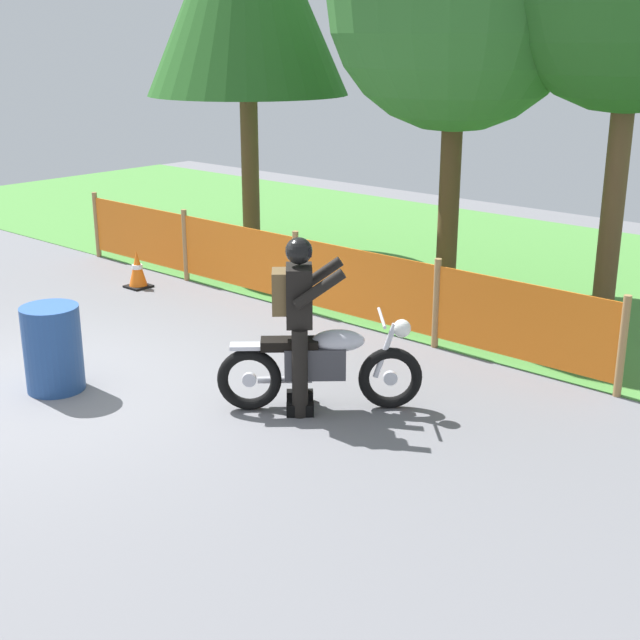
{
  "coord_description": "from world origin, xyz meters",
  "views": [
    {
      "loc": [
        7.47,
        -4.44,
        3.44
      ],
      "look_at": [
        2.35,
        1.38,
        0.9
      ],
      "focal_mm": 48.98,
      "sensor_mm": 36.0,
      "label": 1
    }
  ],
  "objects_px": {
    "spare_drum": "(53,348)",
    "motorcycle_lead": "(321,365)",
    "rider_lead": "(298,315)",
    "traffic_cone": "(137,270)"
  },
  "relations": [
    {
      "from": "spare_drum",
      "to": "motorcycle_lead",
      "type": "bearing_deg",
      "value": 31.19
    },
    {
      "from": "motorcycle_lead",
      "to": "spare_drum",
      "type": "height_order",
      "value": "motorcycle_lead"
    },
    {
      "from": "rider_lead",
      "to": "traffic_cone",
      "type": "xyz_separation_m",
      "value": [
        -4.62,
        1.62,
        -0.69
      ]
    },
    {
      "from": "motorcycle_lead",
      "to": "spare_drum",
      "type": "distance_m",
      "value": 2.74
    },
    {
      "from": "motorcycle_lead",
      "to": "rider_lead",
      "type": "distance_m",
      "value": 0.54
    },
    {
      "from": "motorcycle_lead",
      "to": "spare_drum",
      "type": "relative_size",
      "value": 1.72
    },
    {
      "from": "traffic_cone",
      "to": "spare_drum",
      "type": "distance_m",
      "value": 3.78
    },
    {
      "from": "motorcycle_lead",
      "to": "traffic_cone",
      "type": "distance_m",
      "value": 5.0
    },
    {
      "from": "rider_lead",
      "to": "traffic_cone",
      "type": "height_order",
      "value": "rider_lead"
    },
    {
      "from": "rider_lead",
      "to": "spare_drum",
      "type": "height_order",
      "value": "rider_lead"
    }
  ]
}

